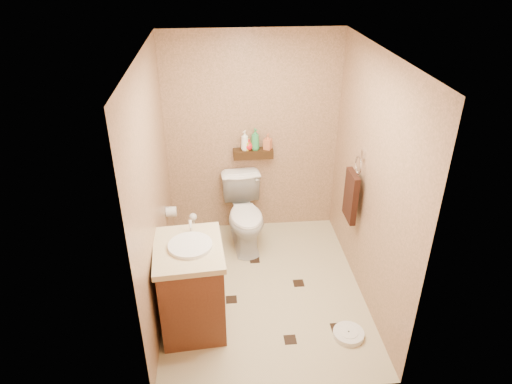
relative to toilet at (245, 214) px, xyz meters
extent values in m
plane|color=tan|center=(0.12, -0.83, -0.41)|extent=(2.50, 2.50, 0.00)
cube|color=tan|center=(0.12, 0.42, 0.79)|extent=(2.00, 0.04, 2.40)
cube|color=tan|center=(0.12, -2.08, 0.79)|extent=(2.00, 0.04, 2.40)
cube|color=tan|center=(-0.88, -0.83, 0.79)|extent=(0.04, 2.50, 2.40)
cube|color=tan|center=(1.12, -0.83, 0.79)|extent=(0.04, 2.50, 2.40)
cube|color=white|center=(0.12, -0.83, 1.99)|extent=(2.00, 2.50, 0.02)
cube|color=#331E0E|center=(0.12, 0.34, 0.61)|extent=(0.46, 0.14, 0.10)
cube|color=black|center=(-0.21, -0.97, -0.40)|extent=(0.11, 0.11, 0.01)
cube|color=black|center=(0.50, -0.78, -0.40)|extent=(0.11, 0.11, 0.01)
cube|color=black|center=(0.29, -1.54, -0.40)|extent=(0.11, 0.11, 0.01)
cube|color=black|center=(-0.46, -0.31, -0.40)|extent=(0.11, 0.11, 0.01)
cube|color=black|center=(0.75, -1.44, -0.40)|extent=(0.11, 0.11, 0.01)
cube|color=black|center=(0.08, -0.34, -0.40)|extent=(0.11, 0.11, 0.01)
imported|color=white|center=(0.00, 0.00, 0.00)|extent=(0.53, 0.84, 0.81)
cube|color=brown|center=(-0.58, -1.25, 0.00)|extent=(0.60, 0.71, 0.82)
cube|color=beige|center=(-0.58, -1.25, 0.44)|extent=(0.64, 0.76, 0.05)
cylinder|color=silver|center=(-0.56, -1.25, 0.47)|extent=(0.38, 0.38, 0.05)
cylinder|color=silver|center=(-0.56, -1.01, 0.54)|extent=(0.03, 0.03, 0.13)
cylinder|color=white|center=(0.83, -1.55, -0.38)|extent=(0.35, 0.35, 0.05)
cylinder|color=white|center=(0.83, -1.55, -0.35)|extent=(0.17, 0.17, 0.01)
cylinder|color=#1B6E6F|center=(-0.59, -0.13, -0.34)|extent=(0.12, 0.12, 0.13)
cylinder|color=white|center=(-0.59, -0.13, -0.10)|extent=(0.02, 0.02, 0.37)
sphere|color=white|center=(-0.59, -0.13, 0.08)|extent=(0.09, 0.09, 0.09)
cube|color=silver|center=(1.11, -0.58, 0.97)|extent=(0.03, 0.06, 0.08)
torus|color=silver|center=(1.07, -0.58, 0.85)|extent=(0.02, 0.19, 0.19)
cube|color=#32160F|center=(1.03, -0.58, 0.51)|extent=(0.06, 0.30, 0.52)
cylinder|color=white|center=(-0.82, -0.18, 0.19)|extent=(0.11, 0.11, 0.11)
cylinder|color=silver|center=(-0.86, -0.18, 0.25)|extent=(0.04, 0.02, 0.02)
imported|color=white|center=(0.03, 0.34, 0.78)|extent=(0.12, 0.12, 0.23)
imported|color=gold|center=(0.05, 0.34, 0.74)|extent=(0.09, 0.09, 0.15)
imported|color=red|center=(0.07, 0.34, 0.73)|extent=(0.11, 0.11, 0.13)
imported|color=#329650|center=(0.15, 0.34, 0.79)|extent=(0.13, 0.13, 0.25)
imported|color=#CB6D43|center=(0.29, 0.34, 0.75)|extent=(0.11, 0.11, 0.18)
camera|label=1|loc=(-0.29, -4.48, 2.76)|focal=32.00mm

